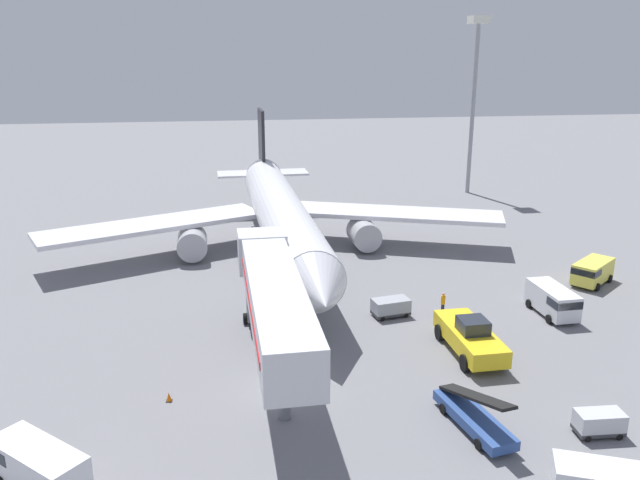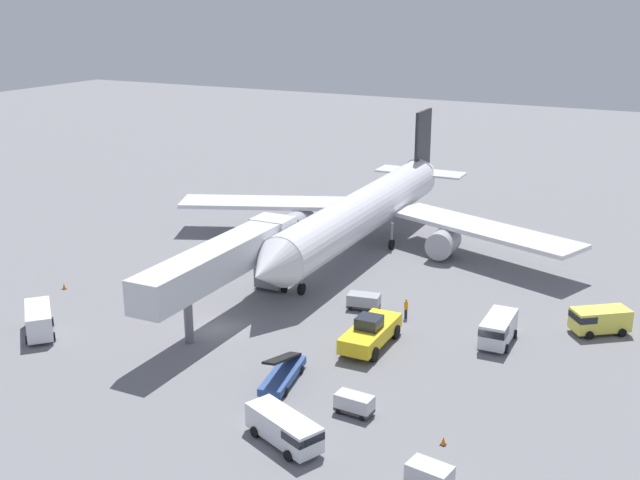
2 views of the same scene
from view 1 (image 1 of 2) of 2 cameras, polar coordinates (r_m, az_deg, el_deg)
ground_plane at (r=38.63m, az=-3.12°, el=-13.25°), size 300.00×300.00×0.00m
airplane_at_gate at (r=60.93m, az=-3.65°, el=2.38°), size 45.99×46.73×12.52m
jet_bridge at (r=38.84m, az=-4.33°, el=-4.82°), size 3.57×20.39×6.78m
pushback_tug at (r=43.19m, az=13.43°, el=-8.52°), size 2.94×7.07×2.60m
belt_loader_truck at (r=35.63m, az=13.75°, el=-15.19°), size 2.71×6.00×2.90m
service_van_far_left at (r=58.83m, az=23.40°, el=-2.61°), size 4.84×4.39×2.03m
service_van_far_center at (r=32.98m, az=-24.26°, el=-18.07°), size 5.14×4.94×2.25m
service_van_mid_center at (r=50.91m, az=20.36°, el=-5.11°), size 2.37×4.91×2.18m
baggage_cart_mid_right at (r=48.10m, az=6.42°, el=-6.01°), size 2.96×1.94×1.36m
baggage_cart_rear_right at (r=37.15m, az=23.94°, el=-14.83°), size 2.51×1.36×1.33m
ground_crew_worker_foreground at (r=48.94m, az=11.07°, el=-5.61°), size 0.36×0.36×1.75m
safety_cone_bravo at (r=38.21m, az=-13.51°, el=-13.64°), size 0.36×0.36×0.55m
apron_light_mast at (r=89.78m, az=13.89°, el=14.62°), size 2.40×2.40×23.64m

